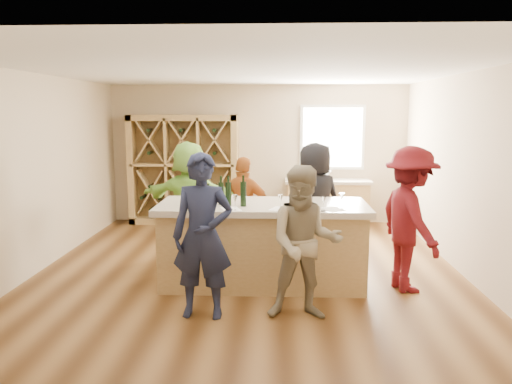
{
  "coord_description": "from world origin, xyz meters",
  "views": [
    {
      "loc": [
        0.4,
        -6.69,
        2.27
      ],
      "look_at": [
        0.1,
        0.2,
        1.15
      ],
      "focal_mm": 35.0,
      "sensor_mm": 36.0,
      "label": 1
    }
  ],
  "objects_px": {
    "wine_bottle_c": "(221,193)",
    "sink": "(318,175)",
    "wine_bottle_b": "(206,196)",
    "person_near_right": "(305,243)",
    "person_far_left": "(190,200)",
    "person_server": "(410,219)",
    "person_far_mid": "(244,209)",
    "wine_rack": "(184,170)",
    "wine_bottle_d": "(228,194)",
    "wine_bottle_a": "(199,194)",
    "tasting_counter_base": "(263,247)",
    "person_far_right": "(315,202)",
    "wine_bottle_e": "(243,194)",
    "person_near_left": "(203,236)"
  },
  "relations": [
    {
      "from": "wine_bottle_c",
      "to": "sink",
      "type": "bearing_deg",
      "value": 67.03
    },
    {
      "from": "wine_bottle_b",
      "to": "person_near_right",
      "type": "bearing_deg",
      "value": -34.34
    },
    {
      "from": "sink",
      "to": "person_far_left",
      "type": "height_order",
      "value": "person_far_left"
    },
    {
      "from": "person_server",
      "to": "person_far_mid",
      "type": "height_order",
      "value": "person_server"
    },
    {
      "from": "wine_rack",
      "to": "person_server",
      "type": "height_order",
      "value": "wine_rack"
    },
    {
      "from": "wine_bottle_d",
      "to": "person_far_mid",
      "type": "height_order",
      "value": "person_far_mid"
    },
    {
      "from": "wine_bottle_d",
      "to": "wine_bottle_a",
      "type": "bearing_deg",
      "value": 172.88
    },
    {
      "from": "tasting_counter_base",
      "to": "wine_rack",
      "type": "bearing_deg",
      "value": 115.56
    },
    {
      "from": "wine_rack",
      "to": "wine_bottle_d",
      "type": "bearing_deg",
      "value": -71.19
    },
    {
      "from": "person_near_right",
      "to": "person_far_left",
      "type": "height_order",
      "value": "person_far_left"
    },
    {
      "from": "wine_bottle_d",
      "to": "tasting_counter_base",
      "type": "bearing_deg",
      "value": 22.76
    },
    {
      "from": "wine_rack",
      "to": "wine_bottle_c",
      "type": "distance_m",
      "value": 3.85
    },
    {
      "from": "person_server",
      "to": "person_far_right",
      "type": "relative_size",
      "value": 1.02
    },
    {
      "from": "wine_bottle_e",
      "to": "person_near_right",
      "type": "height_order",
      "value": "person_near_right"
    },
    {
      "from": "tasting_counter_base",
      "to": "wine_bottle_a",
      "type": "bearing_deg",
      "value": -170.82
    },
    {
      "from": "wine_bottle_b",
      "to": "person_far_right",
      "type": "bearing_deg",
      "value": 43.43
    },
    {
      "from": "person_near_right",
      "to": "person_server",
      "type": "relative_size",
      "value": 0.92
    },
    {
      "from": "wine_rack",
      "to": "tasting_counter_base",
      "type": "distance_m",
      "value": 4.01
    },
    {
      "from": "person_far_left",
      "to": "wine_bottle_b",
      "type": "bearing_deg",
      "value": 120.07
    },
    {
      "from": "person_far_mid",
      "to": "wine_rack",
      "type": "bearing_deg",
      "value": -42.76
    },
    {
      "from": "wine_bottle_a",
      "to": "person_far_mid",
      "type": "xyz_separation_m",
      "value": [
        0.5,
        1.23,
        -0.43
      ]
    },
    {
      "from": "wine_bottle_c",
      "to": "wine_bottle_e",
      "type": "relative_size",
      "value": 0.92
    },
    {
      "from": "tasting_counter_base",
      "to": "wine_bottle_d",
      "type": "bearing_deg",
      "value": -157.24
    },
    {
      "from": "sink",
      "to": "wine_bottle_a",
      "type": "height_order",
      "value": "wine_bottle_a"
    },
    {
      "from": "wine_bottle_a",
      "to": "person_server",
      "type": "distance_m",
      "value": 2.7
    },
    {
      "from": "person_far_mid",
      "to": "wine_bottle_a",
      "type": "bearing_deg",
      "value": 85.81
    },
    {
      "from": "person_far_right",
      "to": "wine_bottle_a",
      "type": "bearing_deg",
      "value": 13.59
    },
    {
      "from": "wine_rack",
      "to": "wine_bottle_d",
      "type": "distance_m",
      "value": 3.97
    },
    {
      "from": "tasting_counter_base",
      "to": "person_near_left",
      "type": "bearing_deg",
      "value": -119.85
    },
    {
      "from": "sink",
      "to": "person_far_right",
      "type": "height_order",
      "value": "person_far_right"
    },
    {
      "from": "tasting_counter_base",
      "to": "person_server",
      "type": "relative_size",
      "value": 1.41
    },
    {
      "from": "person_far_right",
      "to": "person_far_left",
      "type": "distance_m",
      "value": 1.93
    },
    {
      "from": "tasting_counter_base",
      "to": "person_server",
      "type": "height_order",
      "value": "person_server"
    },
    {
      "from": "wine_bottle_a",
      "to": "wine_bottle_b",
      "type": "distance_m",
      "value": 0.2
    },
    {
      "from": "wine_bottle_b",
      "to": "person_far_mid",
      "type": "xyz_separation_m",
      "value": [
        0.38,
        1.39,
        -0.43
      ]
    },
    {
      "from": "wine_bottle_a",
      "to": "person_far_right",
      "type": "xyz_separation_m",
      "value": [
        1.57,
        1.21,
        -0.32
      ]
    },
    {
      "from": "tasting_counter_base",
      "to": "wine_bottle_c",
      "type": "relative_size",
      "value": 8.99
    },
    {
      "from": "wine_rack",
      "to": "wine_bottle_a",
      "type": "height_order",
      "value": "wine_rack"
    },
    {
      "from": "wine_bottle_a",
      "to": "person_far_right",
      "type": "relative_size",
      "value": 0.16
    },
    {
      "from": "person_near_right",
      "to": "wine_bottle_a",
      "type": "bearing_deg",
      "value": 142.8
    },
    {
      "from": "wine_bottle_b",
      "to": "person_server",
      "type": "xyz_separation_m",
      "value": [
        2.56,
        0.14,
        -0.31
      ]
    },
    {
      "from": "wine_rack",
      "to": "sink",
      "type": "height_order",
      "value": "wine_rack"
    },
    {
      "from": "wine_rack",
      "to": "person_far_mid",
      "type": "distance_m",
      "value": 2.86
    },
    {
      "from": "wine_bottle_d",
      "to": "person_near_right",
      "type": "bearing_deg",
      "value": -44.89
    },
    {
      "from": "wine_bottle_a",
      "to": "wine_bottle_d",
      "type": "height_order",
      "value": "wine_bottle_d"
    },
    {
      "from": "tasting_counter_base",
      "to": "person_near_left",
      "type": "relative_size",
      "value": 1.42
    },
    {
      "from": "person_far_mid",
      "to": "tasting_counter_base",
      "type": "bearing_deg",
      "value": 124.05
    },
    {
      "from": "wine_rack",
      "to": "wine_bottle_a",
      "type": "bearing_deg",
      "value": -76.48
    },
    {
      "from": "wine_rack",
      "to": "person_far_left",
      "type": "xyz_separation_m",
      "value": [
        0.54,
        -2.38,
        -0.19
      ]
    },
    {
      "from": "person_server",
      "to": "wine_bottle_b",
      "type": "bearing_deg",
      "value": 79.29
    }
  ]
}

